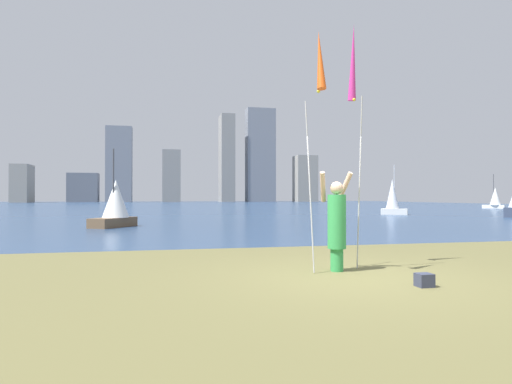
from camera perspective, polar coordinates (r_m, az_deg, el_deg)
name	(u,v)px	position (r m, az deg, el deg)	size (l,w,h in m)	color
ground	(186,207)	(58.00, -9.11, -2.01)	(120.00, 138.00, 0.12)	brown
person	(337,222)	(8.16, 10.52, -3.89)	(0.67, 0.50, 1.84)	green
kite_flag_left	(319,68)	(7.88, 8.30, 15.73)	(0.16, 0.95, 4.24)	#B2B2B7
kite_flag_right	(353,68)	(9.02, 12.62, 15.55)	(0.16, 0.54, 4.73)	#B2B2B7
bag	(424,280)	(7.21, 21.20, -10.72)	(0.24, 0.22, 0.20)	#33384C
sailboat_1	(495,198)	(57.47, 28.84, -0.73)	(2.04, 2.28, 3.97)	white
sailboat_2	(115,205)	(20.71, -18.00, -1.64)	(2.04, 2.53, 3.54)	brown
sailboat_3	(393,199)	(34.75, 17.52, -0.87)	(2.13, 1.87, 3.82)	silver
skyline_tower_0	(22,184)	(115.78, -28.32, 0.99)	(3.81, 6.47, 8.89)	gray
skyline_tower_1	(83,188)	(116.48, -21.72, 0.54)	(7.24, 3.72, 7.22)	slate
skyline_tower_2	(119,164)	(114.41, -17.52, 3.48)	(6.29, 3.50, 18.94)	gray
skyline_tower_3	(171,176)	(113.19, -11.05, 2.06)	(4.53, 4.61, 13.24)	gray
skyline_tower_4	(227,159)	(115.07, -3.87, 4.40)	(3.56, 6.54, 22.81)	gray
skyline_tower_5	(260,155)	(116.71, 0.57, 4.83)	(7.58, 4.16, 24.84)	gray
skyline_tower_6	(305,179)	(118.77, 6.46, 1.73)	(5.67, 5.22, 12.43)	gray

